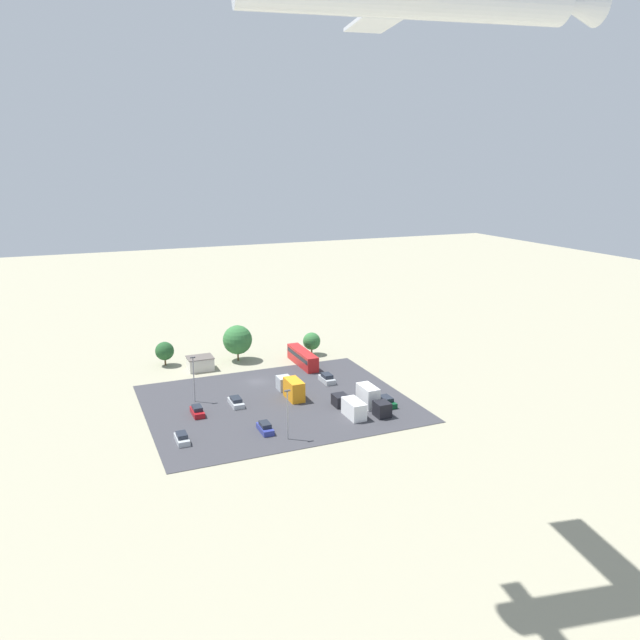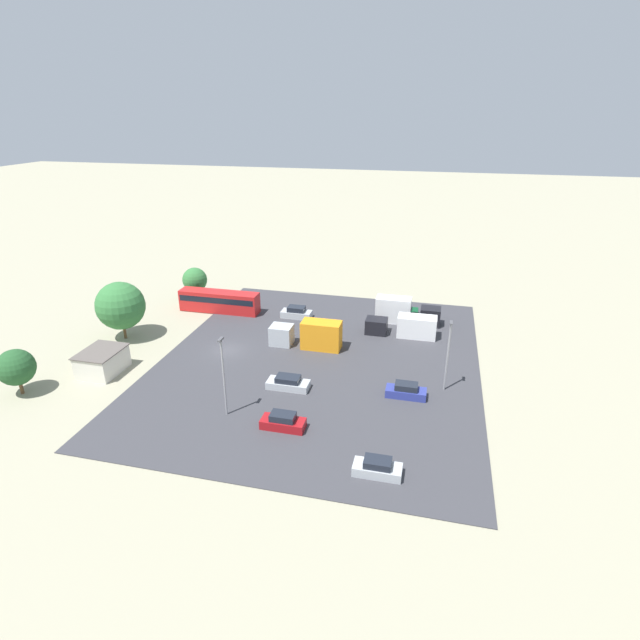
% 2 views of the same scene
% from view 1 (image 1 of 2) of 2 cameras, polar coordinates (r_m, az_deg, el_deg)
% --- Properties ---
extents(ground_plane, '(400.00, 400.00, 0.00)m').
position_cam_1_polar(ground_plane, '(121.04, -5.74, -5.67)').
color(ground_plane, gray).
extents(parking_lot_surface, '(44.77, 37.20, 0.08)m').
position_cam_1_polar(parking_lot_surface, '(110.52, -3.89, -7.58)').
color(parking_lot_surface, '#38383D').
rests_on(parking_lot_surface, ground).
extents(shed_building, '(5.21, 4.22, 2.72)m').
position_cam_1_polar(shed_building, '(129.31, -10.90, -3.91)').
color(shed_building, silver).
rests_on(shed_building, ground).
extents(bus, '(2.45, 11.95, 3.08)m').
position_cam_1_polar(bus, '(129.79, -1.60, -3.41)').
color(bus, red).
rests_on(bus, ground).
extents(parked_car_0, '(1.70, 4.20, 1.54)m').
position_cam_1_polar(parked_car_0, '(99.20, -5.04, -9.80)').
color(parked_car_0, navy).
rests_on(parked_car_0, ground).
extents(parked_car_1, '(1.75, 4.03, 1.47)m').
position_cam_1_polar(parked_car_1, '(97.68, -12.51, -10.52)').
color(parked_car_1, '#ADB2B7').
rests_on(parked_car_1, ground).
extents(parked_car_2, '(1.98, 4.67, 1.53)m').
position_cam_1_polar(parked_car_2, '(109.67, 6.05, -7.42)').
color(parked_car_2, '#0C4723').
rests_on(parked_car_2, ground).
extents(parked_car_3, '(1.95, 4.35, 1.65)m').
position_cam_1_polar(parked_car_3, '(119.97, 0.64, -5.39)').
color(parked_car_3, '#ADB2B7').
rests_on(parked_car_3, ground).
extents(parked_car_4, '(1.74, 4.19, 1.57)m').
position_cam_1_polar(parked_car_4, '(106.98, -11.16, -8.18)').
color(parked_car_4, maroon).
rests_on(parked_car_4, ground).
extents(parked_car_5, '(1.91, 4.56, 1.41)m').
position_cam_1_polar(parked_car_5, '(109.99, -7.69, -7.44)').
color(parked_car_5, '#ADB2B7').
rests_on(parked_car_5, ground).
extents(parked_truck_0, '(2.41, 9.05, 3.56)m').
position_cam_1_polar(parked_truck_0, '(112.74, -2.65, -6.20)').
color(parked_truck_0, '#ADB2B7').
rests_on(parked_truck_0, ground).
extents(parked_truck_1, '(2.38, 9.24, 2.86)m').
position_cam_1_polar(parked_truck_1, '(105.35, 2.76, -7.89)').
color(parked_truck_1, black).
rests_on(parked_truck_1, ground).
extents(parked_truck_2, '(2.34, 8.93, 3.56)m').
position_cam_1_polar(parked_truck_2, '(107.60, 4.76, -7.26)').
color(parked_truck_2, black).
rests_on(parked_truck_2, ground).
extents(tree_near_shed, '(3.84, 3.84, 4.98)m').
position_cam_1_polar(tree_near_shed, '(136.41, -0.77, -1.95)').
color(tree_near_shed, brown).
rests_on(tree_near_shed, ground).
extents(tree_apron_mid, '(6.19, 6.19, 7.69)m').
position_cam_1_polar(tree_apron_mid, '(133.05, -7.55, -1.80)').
color(tree_apron_mid, brown).
rests_on(tree_apron_mid, ground).
extents(tree_apron_far, '(3.85, 3.85, 5.06)m').
position_cam_1_polar(tree_apron_far, '(133.00, -14.02, -2.77)').
color(tree_apron_far, brown).
rests_on(tree_apron_far, ground).
extents(light_pole_lot_centre, '(0.90, 0.28, 7.92)m').
position_cam_1_polar(light_pole_lot_centre, '(95.04, -2.99, -8.41)').
color(light_pole_lot_centre, gray).
rests_on(light_pole_lot_centre, ground).
extents(light_pole_lot_edge, '(0.90, 0.28, 8.26)m').
position_cam_1_polar(light_pole_lot_edge, '(111.38, -11.47, -5.14)').
color(light_pole_lot_edge, gray).
rests_on(light_pole_lot_edge, ground).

